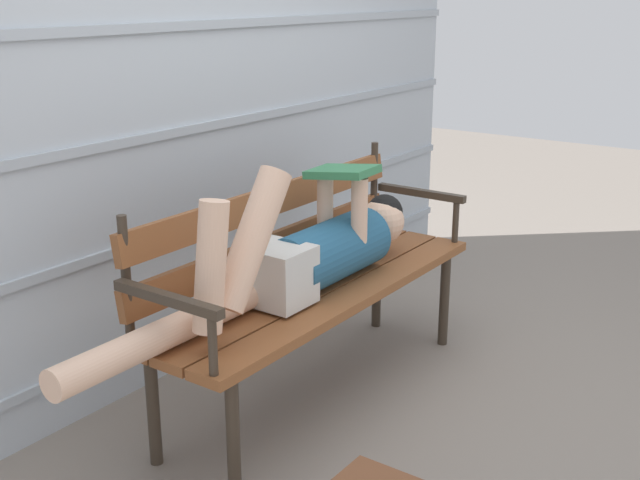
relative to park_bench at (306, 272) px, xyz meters
name	(u,v)px	position (x,y,z in m)	size (l,w,h in m)	color
ground_plane	(333,399)	(0.00, -0.13, -0.51)	(12.00, 12.00, 0.00)	gray
house_siding	(186,77)	(0.00, 0.59, 0.71)	(4.17, 0.08, 2.43)	#B2BCC6
park_bench	(306,272)	(0.00, 0.00, 0.00)	(1.63, 0.47, 0.88)	brown
reclining_person	(306,254)	(-0.09, -0.07, 0.11)	(1.73, 0.26, 0.54)	#23567A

